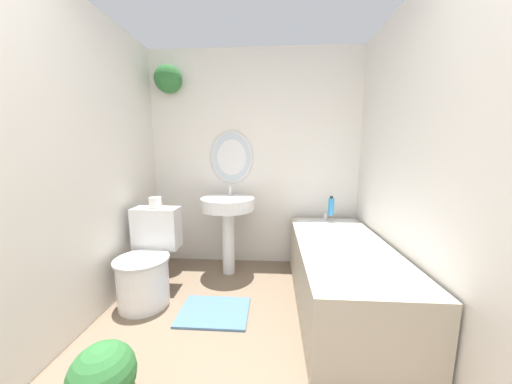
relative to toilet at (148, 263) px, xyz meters
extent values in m
cube|color=silver|center=(0.88, 0.88, 0.87)|extent=(2.45, 0.06, 2.40)
ellipsoid|color=silver|center=(0.62, 0.84, 0.91)|extent=(0.47, 0.02, 0.58)
ellipsoid|color=silver|center=(0.62, 0.83, 0.91)|extent=(0.43, 0.01, 0.54)
cylinder|color=#47474C|center=(-0.04, 0.77, 1.80)|extent=(0.13, 0.13, 0.07)
sphere|color=#2D6B33|center=(-0.04, 0.77, 1.74)|extent=(0.29, 0.29, 0.29)
cube|color=silver|center=(-0.31, -0.42, 0.87)|extent=(0.06, 2.67, 2.40)
cube|color=silver|center=(2.07, -0.42, 0.87)|extent=(0.06, 2.67, 2.40)
cylinder|color=white|center=(0.00, -0.10, -0.13)|extent=(0.42, 0.42, 0.39)
cylinder|color=silver|center=(0.00, -0.10, 0.08)|extent=(0.45, 0.45, 0.02)
cube|color=white|center=(0.00, 0.21, 0.26)|extent=(0.42, 0.20, 0.39)
cylinder|color=white|center=(0.62, 0.54, 0.02)|extent=(0.13, 0.13, 0.70)
cylinder|color=white|center=(0.62, 0.54, 0.43)|extent=(0.56, 0.56, 0.13)
cylinder|color=silver|center=(0.62, 0.69, 0.55)|extent=(0.02, 0.02, 0.10)
cube|color=#B2A893|center=(1.66, -0.02, -0.05)|extent=(0.72, 1.64, 0.56)
cube|color=white|center=(1.66, -0.02, 0.21)|extent=(0.62, 1.54, 0.04)
cylinder|color=silver|center=(1.66, 0.70, 0.27)|extent=(0.04, 0.04, 0.08)
cylinder|color=#2D84C6|center=(1.71, 0.63, 0.40)|extent=(0.06, 0.06, 0.17)
cylinder|color=black|center=(1.71, 0.63, 0.50)|extent=(0.03, 0.03, 0.02)
sphere|color=#2D6B33|center=(0.31, -1.07, -0.05)|extent=(0.29, 0.29, 0.29)
cube|color=#4C7093|center=(0.62, -0.18, -0.32)|extent=(0.56, 0.42, 0.02)
cylinder|color=white|center=(0.00, 0.21, 0.50)|extent=(0.11, 0.11, 0.10)
camera|label=1|loc=(1.09, -2.06, 0.97)|focal=18.00mm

